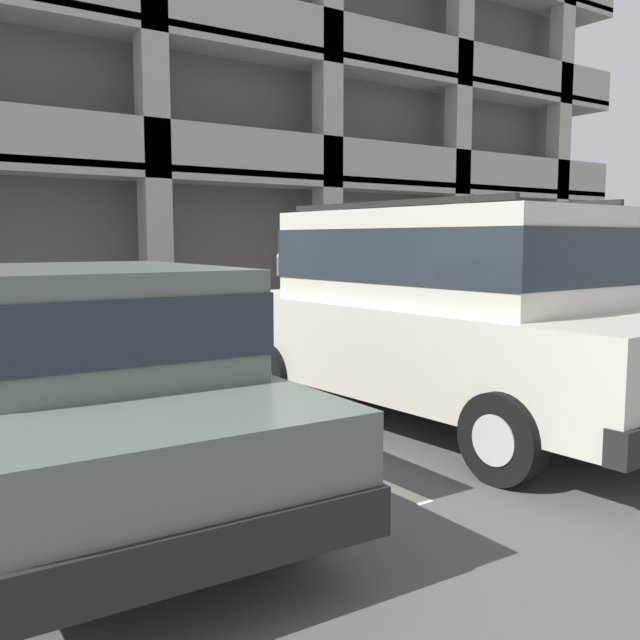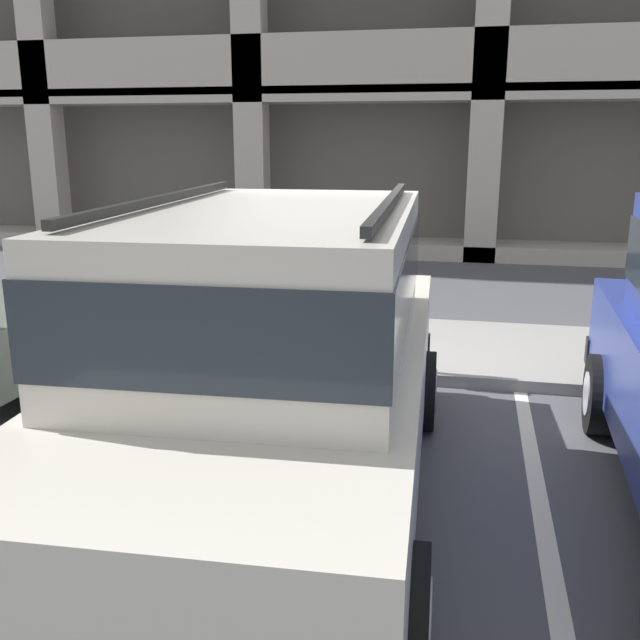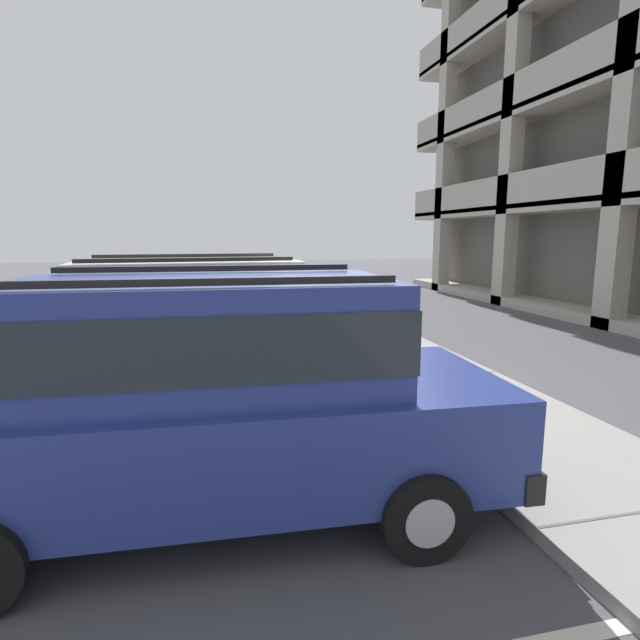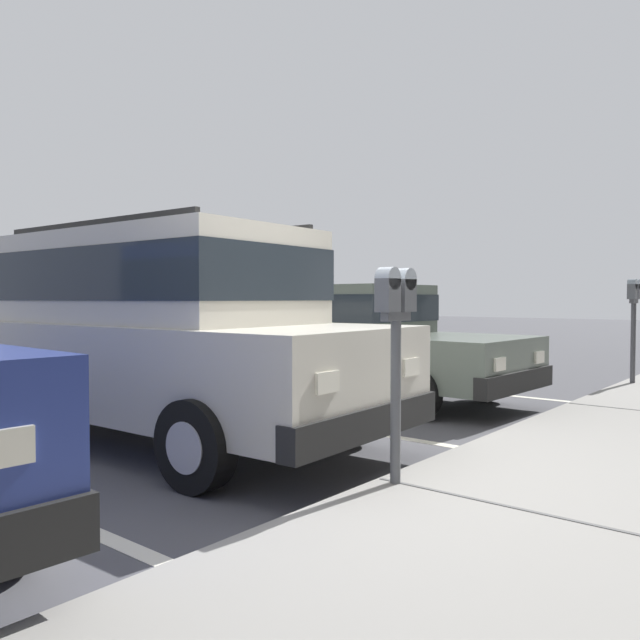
# 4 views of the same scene
# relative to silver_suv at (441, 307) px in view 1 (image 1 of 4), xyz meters

# --- Properties ---
(ground_plane) EXTENTS (80.00, 80.00, 0.10)m
(ground_plane) POSITION_rel_silver_suv_xyz_m (0.09, 2.35, -1.14)
(ground_plane) COLOR #4C4C51
(sidewalk) EXTENTS (40.00, 2.20, 0.12)m
(sidewalk) POSITION_rel_silver_suv_xyz_m (0.09, 3.65, -1.03)
(sidewalk) COLOR gray
(sidewalk) RESTS_ON ground_plane
(parking_stall_lines) EXTENTS (13.04, 4.80, 0.01)m
(parking_stall_lines) POSITION_rel_silver_suv_xyz_m (1.70, 0.95, -1.08)
(parking_stall_lines) COLOR silver
(parking_stall_lines) RESTS_ON ground_plane
(silver_suv) EXTENTS (2.16, 4.86, 2.03)m
(silver_suv) POSITION_rel_silver_suv_xyz_m (0.00, 0.00, 0.00)
(silver_suv) COLOR beige
(silver_suv) RESTS_ON ground_plane
(red_sedan) EXTENTS (1.96, 4.54, 1.54)m
(red_sedan) POSITION_rel_silver_suv_xyz_m (-3.29, -0.06, -0.27)
(red_sedan) COLOR #5B665B
(red_sedan) RESTS_ON ground_plane
(dark_hatchback) EXTENTS (2.16, 4.86, 2.03)m
(dark_hatchback) POSITION_rel_silver_suv_xyz_m (3.10, 0.21, 0.00)
(dark_hatchback) COLOR navy
(dark_hatchback) RESTS_ON ground_plane
(parking_meter_near) EXTENTS (0.35, 0.12, 1.44)m
(parking_meter_near) POSITION_rel_silver_suv_xyz_m (0.10, 2.70, 0.11)
(parking_meter_near) COLOR #595B60
(parking_meter_near) RESTS_ON sidewalk
(parking_garage) EXTENTS (32.00, 10.00, 16.25)m
(parking_garage) POSITION_rel_silver_suv_xyz_m (1.33, 15.20, 6.45)
(parking_garage) COLOR #5C5851
(parking_garage) RESTS_ON ground_plane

